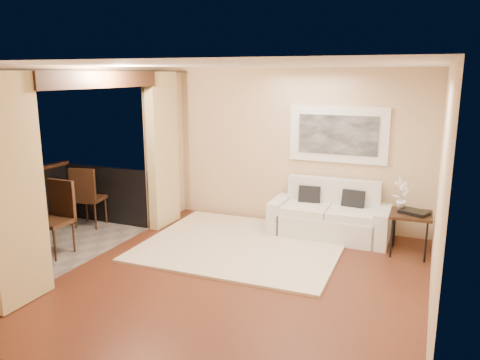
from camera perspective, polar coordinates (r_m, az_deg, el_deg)
The scene contains 18 objects.
floor at distance 6.20m, azimuth 0.32°, elevation -11.93°, with size 5.00×5.00×0.00m, color #582A1A.
room_shell at distance 6.74m, azimuth -17.01°, elevation 11.62°, with size 5.00×6.40×5.00m.
balcony at distance 7.92m, azimuth -22.51°, elevation -5.98°, with size 1.81×2.60×1.17m.
curtains at distance 6.84m, azimuth -16.24°, elevation 1.68°, with size 0.16×4.80×2.64m.
artwork at distance 7.87m, azimuth 11.86°, elevation 5.43°, with size 1.62×0.07×0.92m.
rug at distance 7.29m, azimuth 0.38°, elevation -7.88°, with size 2.95×2.57×0.04m, color beige.
sofa at distance 7.78m, azimuth 10.88°, elevation -4.41°, with size 1.89×0.82×0.91m.
side_table at distance 7.23m, azimuth 20.13°, elevation -4.25°, with size 0.59×0.59×0.63m.
tray at distance 7.18m, azimuth 20.49°, elevation -3.69°, with size 0.38×0.28×0.05m, color black.
orchid at distance 7.28m, azimuth 19.11°, elevation -1.63°, with size 0.25×0.17×0.48m, color white.
bistro_table at distance 7.77m, azimuth -25.69°, elevation -3.34°, with size 0.66×0.66×0.69m.
balcony_chair_far at distance 8.37m, azimuth -18.26°, elevation -1.51°, with size 0.54×0.54×1.06m.
balcony_chair_near at distance 7.36m, azimuth -21.34°, elevation -3.55°, with size 0.47×0.47×1.09m.
ice_bucket at distance 7.86m, azimuth -25.91°, elevation -1.80°, with size 0.18×0.18×0.20m, color silver.
candle at distance 7.78m, azimuth -24.60°, elevation -2.30°, with size 0.06×0.06×0.07m, color red.
vase at distance 7.63m, azimuth -27.11°, elevation -2.43°, with size 0.04×0.04×0.18m, color white.
glass_a at distance 7.58m, azimuth -25.16°, elevation -2.55°, with size 0.06×0.06×0.12m, color white.
glass_b at distance 7.59m, azimuth -25.00°, elevation -2.51°, with size 0.06×0.06×0.12m, color silver.
Camera 1 is at (2.14, -5.21, 2.60)m, focal length 35.00 mm.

